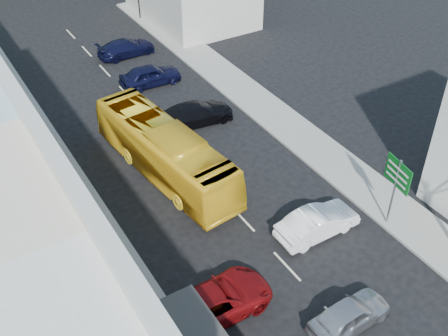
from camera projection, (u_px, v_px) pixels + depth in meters
ground at (287, 266)px, 27.75m from camera, size 120.00×120.00×0.00m
sidewalk_left at (73, 203)px, 31.38m from camera, size 3.00×52.00×0.15m
sidewalk_right at (288, 126)px, 37.56m from camera, size 3.00×52.00×0.15m
bus at (165, 152)px, 32.73m from camera, size 3.88×11.82×3.10m
car_silver at (349, 315)px, 24.57m from camera, size 4.48×2.02×1.40m
car_white at (317, 224)px, 29.17m from camera, size 4.42×1.84×1.40m
car_red at (216, 302)px, 25.13m from camera, size 4.63×1.98×1.40m
car_black_near at (196, 114)px, 37.64m from camera, size 4.65×2.25×1.40m
car_navy_mid at (150, 76)px, 41.81m from camera, size 4.48×2.01×1.40m
car_navy_far at (126, 48)px, 45.66m from camera, size 4.55×1.96×1.40m
pedestrian_left at (138, 287)px, 25.42m from camera, size 0.57×0.70×1.70m
direction_sign at (393, 193)px, 28.90m from camera, size 0.80×1.97×4.24m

